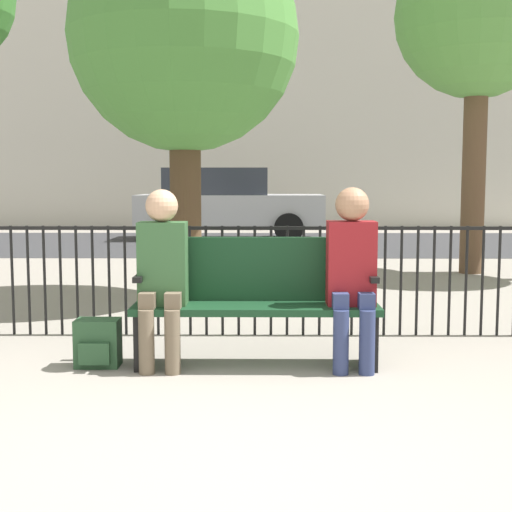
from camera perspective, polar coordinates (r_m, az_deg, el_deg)
name	(u,v)px	position (r m, az deg, el deg)	size (l,w,h in m)	color
ground_plane	(252,467)	(3.48, -0.29, -16.50)	(80.00, 80.00, 0.00)	gray
park_bench	(256,297)	(5.19, 0.01, -3.26)	(1.77, 0.45, 0.92)	#14381E
seated_person_0	(162,268)	(5.08, -7.52, -0.94)	(0.34, 0.39, 1.27)	brown
seated_person_1	(352,266)	(5.07, 7.67, -0.82)	(0.34, 0.39, 1.29)	navy
backpack	(98,343)	(5.28, -12.55, -6.84)	(0.31, 0.24, 0.34)	#284C2D
fence_railing	(255,271)	(6.14, -0.06, -1.21)	(9.01, 0.03, 0.95)	black
tree_1	(479,17)	(10.98, 17.39, 17.76)	(2.35, 2.35, 4.84)	brown
tree_3	(184,39)	(8.17, -5.79, 16.90)	(2.52, 2.52, 4.16)	#4C3823
street_surface	(260,243)	(15.27, 0.35, 1.04)	(24.00, 6.00, 0.01)	#333335
parked_car_0	(226,202)	(16.31, -2.38, 4.30)	(4.20, 1.94, 1.62)	#B7B7BC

